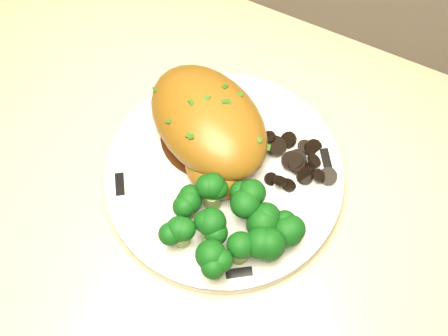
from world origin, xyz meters
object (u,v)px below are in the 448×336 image
at_px(counter, 84,244).
at_px(plate, 224,175).
at_px(chicken_breast, 209,126).
at_px(broccoli_florets, 230,227).

bearing_deg(counter, plate, 12.70).
height_order(chicken_breast, broccoli_florets, chicken_breast).
bearing_deg(chicken_breast, counter, -130.64).
distance_m(counter, chicken_breast, 0.52).
xyz_separation_m(counter, chicken_breast, (0.23, 0.09, 0.46)).
distance_m(counter, plate, 0.50).
relative_size(plate, broccoli_florets, 1.97).
bearing_deg(plate, chicken_breast, 138.20).
height_order(counter, chicken_breast, counter).
bearing_deg(plate, broccoli_florets, -58.86).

